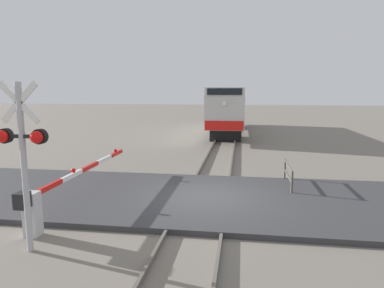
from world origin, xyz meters
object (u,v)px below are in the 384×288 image
at_px(crossing_signal, 22,149).
at_px(crossing_gate, 55,193).
at_px(locomotive, 229,110).
at_px(guard_railing, 288,174).

relative_size(crossing_signal, crossing_gate, 0.55).
distance_m(locomotive, guard_railing, 17.81).
height_order(locomotive, crossing_gate, locomotive).
bearing_deg(crossing_signal, locomotive, 81.15).
relative_size(locomotive, guard_railing, 7.52).
distance_m(locomotive, crossing_gate, 22.12).
distance_m(crossing_signal, guard_railing, 9.21).
relative_size(locomotive, crossing_signal, 4.05).
xyz_separation_m(crossing_signal, crossing_gate, (-0.43, 1.92, -1.62)).
xyz_separation_m(locomotive, crossing_gate, (-4.11, -21.70, -1.23)).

